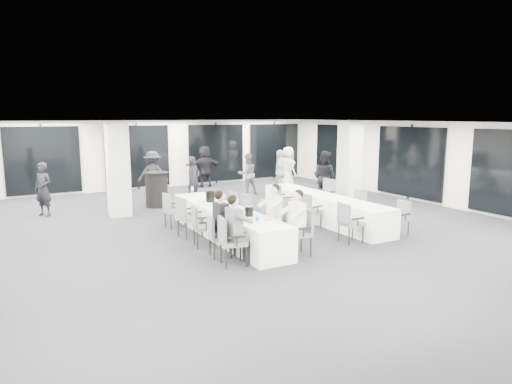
# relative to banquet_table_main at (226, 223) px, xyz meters

# --- Properties ---
(room) EXTENTS (14.04, 16.04, 2.84)m
(room) POSITION_rel_banquet_table_main_xyz_m (1.96, 1.77, 1.01)
(room) COLOR #26252B
(room) RESTS_ON ground
(column_left) EXTENTS (0.60, 0.60, 2.80)m
(column_left) POSITION_rel_banquet_table_main_xyz_m (-1.73, 3.86, 1.02)
(column_left) COLOR silver
(column_left) RESTS_ON floor
(column_right) EXTENTS (0.60, 0.60, 2.80)m
(column_right) POSITION_rel_banquet_table_main_xyz_m (5.27, 1.66, 1.02)
(column_right) COLOR silver
(column_right) RESTS_ON floor
(banquet_table_main) EXTENTS (0.90, 5.00, 0.75)m
(banquet_table_main) POSITION_rel_banquet_table_main_xyz_m (0.00, 0.00, 0.00)
(banquet_table_main) COLOR white
(banquet_table_main) RESTS_ON floor
(banquet_table_side) EXTENTS (0.90, 5.00, 0.75)m
(banquet_table_side) POSITION_rel_banquet_table_main_xyz_m (3.20, 0.30, 0.00)
(banquet_table_side) COLOR white
(banquet_table_side) RESTS_ON floor
(cocktail_table) EXTENTS (0.83, 0.83, 1.15)m
(cocktail_table) POSITION_rel_banquet_table_main_xyz_m (-0.34, 4.68, 0.21)
(cocktail_table) COLOR black
(cocktail_table) RESTS_ON floor
(chair_main_left_near) EXTENTS (0.58, 0.62, 0.99)m
(chair_main_left_near) POSITION_rel_banquet_table_main_xyz_m (-0.84, -1.94, 0.19)
(chair_main_left_near) COLOR #55575D
(chair_main_left_near) RESTS_ON floor
(chair_main_left_second) EXTENTS (0.51, 0.54, 0.88)m
(chair_main_left_second) POSITION_rel_banquet_table_main_xyz_m (-0.83, -1.31, 0.13)
(chair_main_left_second) COLOR #55575D
(chair_main_left_second) RESTS_ON floor
(chair_main_left_mid) EXTENTS (0.55, 0.59, 0.94)m
(chair_main_left_mid) POSITION_rel_banquet_table_main_xyz_m (-0.83, -0.41, 0.16)
(chair_main_left_mid) COLOR #55575D
(chair_main_left_mid) RESTS_ON floor
(chair_main_left_fourth) EXTENTS (0.57, 0.62, 1.02)m
(chair_main_left_fourth) POSITION_rel_banquet_table_main_xyz_m (-0.84, 0.49, 0.21)
(chair_main_left_fourth) COLOR #55575D
(chair_main_left_fourth) RESTS_ON floor
(chair_main_left_far) EXTENTS (0.51, 0.56, 0.94)m
(chair_main_left_far) POSITION_rel_banquet_table_main_xyz_m (-0.83, 1.64, 0.16)
(chair_main_left_far) COLOR #55575D
(chair_main_left_far) RESTS_ON floor
(chair_main_right_near) EXTENTS (0.56, 0.61, 1.01)m
(chair_main_right_near) POSITION_rel_banquet_table_main_xyz_m (0.84, -2.04, 0.20)
(chair_main_right_near) COLOR #55575D
(chair_main_right_near) RESTS_ON floor
(chair_main_right_second) EXTENTS (0.53, 0.57, 0.92)m
(chair_main_right_second) POSITION_rel_banquet_table_main_xyz_m (0.83, -1.10, 0.15)
(chair_main_right_second) COLOR #55575D
(chair_main_right_second) RESTS_ON floor
(chair_main_right_mid) EXTENTS (0.50, 0.55, 0.92)m
(chair_main_right_mid) POSITION_rel_banquet_table_main_xyz_m (0.83, -0.31, 0.15)
(chair_main_right_mid) COLOR #55575D
(chair_main_right_mid) RESTS_ON floor
(chair_main_right_fourth) EXTENTS (0.56, 0.59, 0.92)m
(chair_main_right_fourth) POSITION_rel_banquet_table_main_xyz_m (0.83, 0.66, 0.15)
(chair_main_right_fourth) COLOR #55575D
(chair_main_right_fourth) RESTS_ON floor
(chair_main_right_far) EXTENTS (0.47, 0.52, 0.86)m
(chair_main_right_far) POSITION_rel_banquet_table_main_xyz_m (0.82, 1.48, 0.12)
(chair_main_right_far) COLOR #55575D
(chair_main_right_far) RESTS_ON floor
(chair_side_left_near) EXTENTS (0.51, 0.57, 0.96)m
(chair_side_left_near) POSITION_rel_banquet_table_main_xyz_m (2.36, -1.78, 0.17)
(chair_side_left_near) COLOR #55575D
(chair_side_left_near) RESTS_ON floor
(chair_side_left_mid) EXTENTS (0.56, 0.59, 0.94)m
(chair_side_left_mid) POSITION_rel_banquet_table_main_xyz_m (2.36, -0.16, 0.16)
(chair_side_left_mid) COLOR #55575D
(chair_side_left_mid) RESTS_ON floor
(chair_side_left_far) EXTENTS (0.54, 0.60, 1.01)m
(chair_side_left_far) POSITION_rel_banquet_table_main_xyz_m (2.36, 1.22, 0.20)
(chair_side_left_far) COLOR #55575D
(chair_side_left_far) RESTS_ON floor
(chair_side_right_near) EXTENTS (0.46, 0.51, 0.87)m
(chair_side_right_near) POSITION_rel_banquet_table_main_xyz_m (4.02, -1.82, 0.12)
(chair_side_right_near) COLOR #55575D
(chair_side_right_near) RESTS_ON floor
(chair_side_right_mid) EXTENTS (0.52, 0.55, 0.89)m
(chair_side_right_mid) POSITION_rel_banquet_table_main_xyz_m (4.02, -0.20, 0.13)
(chair_side_right_mid) COLOR #55575D
(chair_side_right_mid) RESTS_ON floor
(chair_side_right_far) EXTENTS (0.58, 0.63, 1.03)m
(chair_side_right_far) POSITION_rel_banquet_table_main_xyz_m (4.04, 1.28, 0.21)
(chair_side_right_far) COLOR #55575D
(chair_side_right_far) RESTS_ON floor
(seated_guest_a) EXTENTS (0.50, 0.38, 1.44)m
(seated_guest_a) POSITION_rel_banquet_table_main_xyz_m (-0.67, -1.96, 0.44)
(seated_guest_a) COLOR #56585D
(seated_guest_a) RESTS_ON floor
(seated_guest_b) EXTENTS (0.50, 0.38, 1.44)m
(seated_guest_b) POSITION_rel_banquet_table_main_xyz_m (-0.67, -1.32, 0.44)
(seated_guest_b) COLOR black
(seated_guest_b) RESTS_ON floor
(seated_guest_c) EXTENTS (0.50, 0.38, 1.44)m
(seated_guest_c) POSITION_rel_banquet_table_main_xyz_m (0.67, -2.03, 0.44)
(seated_guest_c) COLOR silver
(seated_guest_c) RESTS_ON floor
(seated_guest_d) EXTENTS (0.50, 0.38, 1.44)m
(seated_guest_d) POSITION_rel_banquet_table_main_xyz_m (0.67, -1.08, 0.44)
(seated_guest_d) COLOR silver
(seated_guest_d) RESTS_ON floor
(standing_guest_a) EXTENTS (0.83, 0.79, 1.78)m
(standing_guest_a) POSITION_rel_banquet_table_main_xyz_m (1.14, 5.10, 0.52)
(standing_guest_a) COLOR black
(standing_guest_a) RESTS_ON floor
(standing_guest_b) EXTENTS (0.88, 0.57, 1.76)m
(standing_guest_b) POSITION_rel_banquet_table_main_xyz_m (3.45, 5.42, 0.51)
(standing_guest_b) COLOR #56585D
(standing_guest_b) RESTS_ON floor
(standing_guest_c) EXTENTS (1.39, 1.02, 1.92)m
(standing_guest_c) POSITION_rel_banquet_table_main_xyz_m (0.09, 6.52, 0.59)
(standing_guest_c) COLOR black
(standing_guest_c) RESTS_ON floor
(standing_guest_d) EXTENTS (1.21, 1.30, 1.95)m
(standing_guest_d) POSITION_rel_banquet_table_main_xyz_m (4.48, 4.70, 0.60)
(standing_guest_d) COLOR silver
(standing_guest_d) RESTS_ON floor
(standing_guest_e) EXTENTS (0.59, 0.95, 1.94)m
(standing_guest_e) POSITION_rel_banquet_table_main_xyz_m (5.63, 5.93, 0.60)
(standing_guest_e) COLOR silver
(standing_guest_e) RESTS_ON floor
(standing_guest_f) EXTENTS (1.87, 0.83, 1.99)m
(standing_guest_f) POSITION_rel_banquet_table_main_xyz_m (2.70, 7.86, 0.62)
(standing_guest_f) COLOR black
(standing_guest_f) RESTS_ON floor
(standing_guest_g) EXTENTS (0.84, 0.86, 1.84)m
(standing_guest_g) POSITION_rel_banquet_table_main_xyz_m (-3.72, 4.90, 0.54)
(standing_guest_g) COLOR black
(standing_guest_g) RESTS_ON floor
(standing_guest_h) EXTENTS (0.90, 1.12, 2.02)m
(standing_guest_h) POSITION_rel_banquet_table_main_xyz_m (5.01, 2.66, 0.64)
(standing_guest_h) COLOR black
(standing_guest_h) RESTS_ON floor
(ice_bucket_near) EXTENTS (0.20, 0.20, 0.22)m
(ice_bucket_near) POSITION_rel_banquet_table_main_xyz_m (0.08, -1.07, 0.49)
(ice_bucket_near) COLOR black
(ice_bucket_near) RESTS_ON banquet_table_main
(ice_bucket_far) EXTENTS (0.24, 0.24, 0.27)m
(ice_bucket_far) POSITION_rel_banquet_table_main_xyz_m (-0.00, 0.95, 0.51)
(ice_bucket_far) COLOR black
(ice_bucket_far) RESTS_ON banquet_table_main
(water_bottle_a) EXTENTS (0.08, 0.08, 0.24)m
(water_bottle_a) POSITION_rel_banquet_table_main_xyz_m (-0.08, -1.75, 0.49)
(water_bottle_a) COLOR silver
(water_bottle_a) RESTS_ON banquet_table_main
(water_bottle_b) EXTENTS (0.07, 0.07, 0.22)m
(water_bottle_b) POSITION_rel_banquet_table_main_xyz_m (0.24, 0.20, 0.49)
(water_bottle_b) COLOR silver
(water_bottle_b) RESTS_ON banquet_table_main
(water_bottle_c) EXTENTS (0.07, 0.07, 0.23)m
(water_bottle_c) POSITION_rel_banquet_table_main_xyz_m (-0.01, 2.24, 0.49)
(water_bottle_c) COLOR silver
(water_bottle_c) RESTS_ON banquet_table_main
(plate_a) EXTENTS (0.19, 0.19, 0.03)m
(plate_a) POSITION_rel_banquet_table_main_xyz_m (-0.15, -1.48, 0.39)
(plate_a) COLOR white
(plate_a) RESTS_ON banquet_table_main
(plate_b) EXTENTS (0.20, 0.20, 0.03)m
(plate_b) POSITION_rel_banquet_table_main_xyz_m (0.23, -1.67, 0.39)
(plate_b) COLOR white
(plate_b) RESTS_ON banquet_table_main
(plate_c) EXTENTS (0.21, 0.21, 0.03)m
(plate_c) POSITION_rel_banquet_table_main_xyz_m (-0.04, -0.46, 0.39)
(plate_c) COLOR white
(plate_c) RESTS_ON banquet_table_main
(wine_glass) EXTENTS (0.07, 0.07, 0.18)m
(wine_glass) POSITION_rel_banquet_table_main_xyz_m (0.15, -2.25, 0.51)
(wine_glass) COLOR silver
(wine_glass) RESTS_ON banquet_table_main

